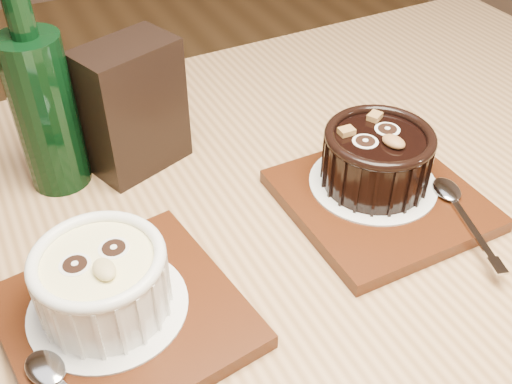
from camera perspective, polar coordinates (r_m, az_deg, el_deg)
table at (r=0.63m, az=1.51°, el=-11.85°), size 1.22×0.83×0.75m
tray_left at (r=0.51m, az=-12.43°, el=-11.65°), size 0.20×0.20×0.01m
doily_left at (r=0.51m, az=-13.88°, el=-10.55°), size 0.13×0.13×0.00m
ramekin_white at (r=0.49m, az=-14.49°, el=-8.03°), size 0.11×0.11×0.06m
tray_right at (r=0.62m, az=11.74°, el=-0.75°), size 0.18×0.18×0.01m
doily_right at (r=0.62m, az=11.06°, el=0.87°), size 0.13×0.13×0.00m
ramekin_dark at (r=0.60m, az=11.47°, el=3.41°), size 0.11×0.11×0.06m
spoon_right at (r=0.61m, az=19.05°, el=-1.82°), size 0.06×0.14×0.01m
condiment_stand at (r=0.64m, az=-11.66°, el=7.89°), size 0.11×0.09×0.14m
green_bottle at (r=0.63m, az=-19.54°, el=7.59°), size 0.06×0.06×0.23m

